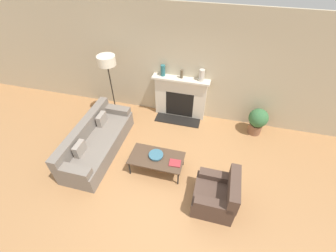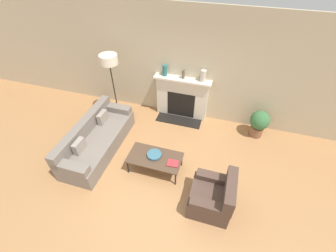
{
  "view_description": "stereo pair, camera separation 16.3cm",
  "coord_description": "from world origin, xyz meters",
  "views": [
    {
      "loc": [
        0.83,
        -2.57,
        4.06
      ],
      "look_at": [
        -0.19,
        1.34,
        0.45
      ],
      "focal_mm": 24.0,
      "sensor_mm": 36.0,
      "label": 1
    },
    {
      "loc": [
        0.98,
        -2.53,
        4.06
      ],
      "look_at": [
        -0.19,
        1.34,
        0.45
      ],
      "focal_mm": 24.0,
      "sensor_mm": 36.0,
      "label": 2
    }
  ],
  "objects": [
    {
      "name": "ground_plane",
      "position": [
        0.0,
        0.0,
        0.0
      ],
      "size": [
        18.0,
        18.0,
        0.0
      ],
      "primitive_type": "plane",
      "color": "#A87547"
    },
    {
      "name": "wall_back",
      "position": [
        0.0,
        2.54,
        1.45
      ],
      "size": [
        18.0,
        0.06,
        2.9
      ],
      "color": "#BCAD8E",
      "rests_on": "ground_plane"
    },
    {
      "name": "fireplace",
      "position": [
        -0.12,
        2.39,
        0.58
      ],
      "size": [
        1.49,
        0.59,
        1.18
      ],
      "color": "beige",
      "rests_on": "ground_plane"
    },
    {
      "name": "couch",
      "position": [
        -1.72,
        0.56,
        0.29
      ],
      "size": [
        0.84,
        2.23,
        0.75
      ],
      "rotation": [
        0.0,
        0.0,
        1.57
      ],
      "color": "slate",
      "rests_on": "ground_plane"
    },
    {
      "name": "armchair_near",
      "position": [
        1.14,
        -0.15,
        0.3
      ],
      "size": [
        0.77,
        0.79,
        0.82
      ],
      "rotation": [
        0.0,
        0.0,
        -1.57
      ],
      "color": "#4C382D",
      "rests_on": "ground_plane"
    },
    {
      "name": "coffee_table",
      "position": [
        -0.19,
        0.37,
        0.36
      ],
      "size": [
        1.15,
        0.61,
        0.39
      ],
      "color": "#4C3828",
      "rests_on": "ground_plane"
    },
    {
      "name": "bowl",
      "position": [
        -0.21,
        0.4,
        0.43
      ],
      "size": [
        0.31,
        0.31,
        0.06
      ],
      "color": "#38667A",
      "rests_on": "coffee_table"
    },
    {
      "name": "book",
      "position": [
        0.23,
        0.31,
        0.4
      ],
      "size": [
        0.25,
        0.2,
        0.02
      ],
      "rotation": [
        0.0,
        0.0,
        0.07
      ],
      "color": "#9E2D33",
      "rests_on": "coffee_table"
    },
    {
      "name": "floor_lamp",
      "position": [
        -1.84,
        1.9,
        1.57
      ],
      "size": [
        0.44,
        0.44,
        1.79
      ],
      "color": "black",
      "rests_on": "ground_plane"
    },
    {
      "name": "mantel_vase_left",
      "position": [
        -0.6,
        2.41,
        1.32
      ],
      "size": [
        0.12,
        0.12,
        0.28
      ],
      "color": "#28666B",
      "rests_on": "fireplace"
    },
    {
      "name": "mantel_vase_center_left",
      "position": [
        -0.11,
        2.41,
        1.29
      ],
      "size": [
        0.07,
        0.07,
        0.22
      ],
      "color": "brown",
      "rests_on": "fireplace"
    },
    {
      "name": "mantel_vase_center_right",
      "position": [
        0.39,
        2.41,
        1.33
      ],
      "size": [
        0.14,
        0.14,
        0.29
      ],
      "color": "beige",
      "rests_on": "fireplace"
    },
    {
      "name": "potted_plant",
      "position": [
        1.93,
        2.15,
        0.42
      ],
      "size": [
        0.48,
        0.48,
        0.73
      ],
      "color": "brown",
      "rests_on": "ground_plane"
    }
  ]
}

